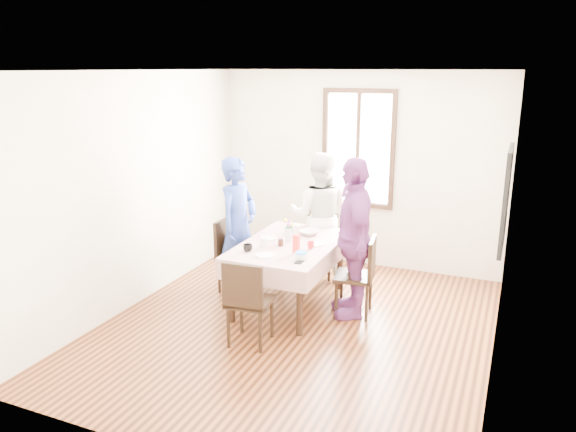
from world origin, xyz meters
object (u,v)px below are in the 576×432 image
(chair_near, at_px, (250,301))
(chair_far, at_px, (319,243))
(person_far, at_px, (319,216))
(person_right, at_px, (354,238))
(chair_right, at_px, (354,276))
(dining_table, at_px, (290,274))
(person_left, at_px, (238,226))
(chair_left, at_px, (237,256))

(chair_near, bearing_deg, chair_far, 84.65)
(person_far, xyz_separation_m, person_right, (0.75, -0.96, 0.06))
(chair_right, height_order, person_far, person_far)
(chair_right, bearing_deg, chair_near, 136.51)
(dining_table, xyz_separation_m, person_far, (-0.00, 1.00, 0.47))
(person_far, bearing_deg, person_left, 37.85)
(chair_right, xyz_separation_m, person_right, (-0.02, -0.00, 0.45))
(dining_table, height_order, chair_near, chair_near)
(person_left, relative_size, person_right, 0.94)
(person_left, bearing_deg, chair_near, -139.20)
(person_right, bearing_deg, chair_near, -59.92)
(chair_far, distance_m, person_right, 1.31)
(dining_table, bearing_deg, chair_near, -90.00)
(chair_near, relative_size, person_far, 0.54)
(dining_table, distance_m, person_right, 0.92)
(chair_right, distance_m, person_right, 0.45)
(person_left, bearing_deg, person_right, -85.59)
(chair_left, xyz_separation_m, person_left, (0.02, 0.00, 0.39))
(chair_near, bearing_deg, person_right, 49.59)
(chair_left, distance_m, person_left, 0.39)
(dining_table, bearing_deg, person_right, 3.55)
(chair_left, height_order, chair_right, same)
(chair_left, distance_m, chair_near, 1.39)
(chair_right, xyz_separation_m, person_far, (-0.77, 0.96, 0.39))
(chair_far, bearing_deg, person_far, 82.45)
(chair_near, xyz_separation_m, person_right, (0.75, 1.07, 0.45))
(chair_left, xyz_separation_m, chair_near, (0.77, -1.16, 0.00))
(dining_table, xyz_separation_m, chair_left, (-0.77, 0.14, 0.08))
(chair_near, height_order, person_left, person_left)
(chair_far, xyz_separation_m, person_right, (0.75, -0.98, 0.45))
(chair_right, relative_size, person_right, 0.50)
(chair_near, bearing_deg, person_far, 84.65)
(person_far, bearing_deg, chair_right, 117.64)
(person_left, bearing_deg, chair_far, -32.39)
(dining_table, height_order, chair_far, chair_far)
(chair_far, height_order, chair_near, same)
(dining_table, xyz_separation_m, person_left, (-0.75, 0.14, 0.47))
(dining_table, xyz_separation_m, chair_right, (0.77, 0.05, 0.08))
(chair_left, relative_size, chair_right, 1.00)
(chair_right, distance_m, chair_far, 1.24)
(dining_table, xyz_separation_m, chair_near, (0.00, -1.02, 0.08))
(chair_far, xyz_separation_m, chair_near, (-0.00, -2.05, 0.00))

